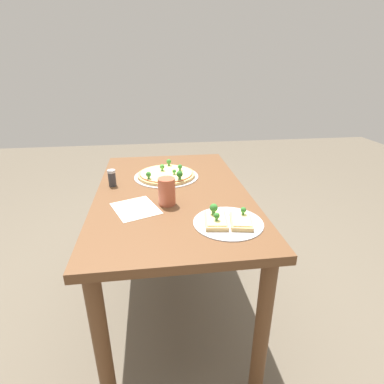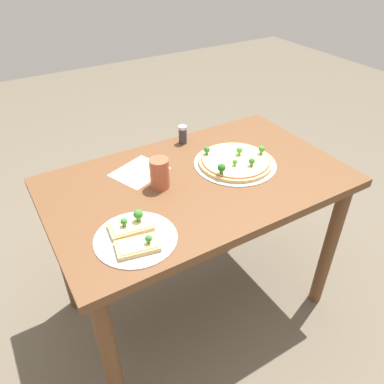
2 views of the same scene
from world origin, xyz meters
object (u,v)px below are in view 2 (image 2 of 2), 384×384
at_px(drinking_cup, 159,173).
at_px(condiment_shaker, 183,134).
at_px(pizza_tray_slice, 135,236).
at_px(pizza_tray_whole, 235,161).
at_px(dining_table, 198,201).

xyz_separation_m(drinking_cup, condiment_shaker, (0.25, 0.26, -0.02)).
xyz_separation_m(pizza_tray_slice, condiment_shaker, (0.45, 0.48, 0.03)).
relative_size(pizza_tray_slice, drinking_cup, 2.26).
relative_size(pizza_tray_whole, drinking_cup, 2.90).
bearing_deg(pizza_tray_whole, dining_table, -175.48).
bearing_deg(dining_table, pizza_tray_whole, 4.52).
xyz_separation_m(pizza_tray_slice, drinking_cup, (0.20, 0.22, 0.05)).
bearing_deg(pizza_tray_slice, pizza_tray_whole, 20.36).
bearing_deg(dining_table, condiment_shaker, 71.60).
distance_m(drinking_cup, condiment_shaker, 0.36).
distance_m(dining_table, condiment_shaker, 0.34).
distance_m(pizza_tray_slice, drinking_cup, 0.30).
bearing_deg(pizza_tray_whole, drinking_cup, 177.32).
distance_m(dining_table, pizza_tray_whole, 0.23).
relative_size(drinking_cup, condiment_shaker, 1.42).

